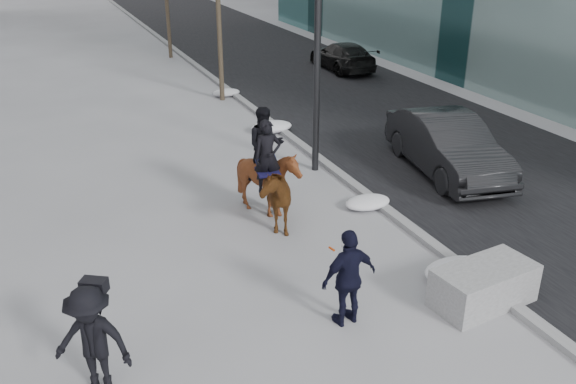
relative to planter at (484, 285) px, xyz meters
name	(u,v)px	position (x,y,z in m)	size (l,w,h in m)	color
ground	(313,290)	(-2.59, 1.57, -0.37)	(120.00, 120.00, 0.00)	gray
road	(370,108)	(4.41, 11.57, -0.36)	(8.00, 90.00, 0.01)	black
curb	(268,120)	(0.41, 11.57, -0.31)	(0.25, 90.00, 0.12)	gray
planter	(484,285)	(0.00, 0.00, 0.00)	(1.85, 0.92, 0.74)	#99999C
car_near	(447,145)	(3.17, 5.41, 0.42)	(1.67, 4.79, 1.58)	black
car_far	(342,56)	(6.42, 17.58, 0.25)	(1.75, 4.29, 1.25)	black
tree_near	(219,23)	(-0.19, 14.80, 2.48)	(1.20, 1.20, 5.70)	#32281D
tree_far	(167,4)	(-0.19, 23.34, 2.20)	(1.20, 1.20, 5.13)	#3C3023
mounted_left	(270,188)	(-2.34, 4.37, 0.53)	(1.13, 1.97, 2.41)	#472B0E
mounted_right	(268,173)	(-2.18, 4.92, 0.65)	(1.67, 1.79, 2.53)	#4D260F
feeder	(349,278)	(-2.48, 0.46, 0.51)	(1.07, 0.91, 1.75)	black
camera_crew	(92,341)	(-6.60, 0.39, 0.52)	(1.31, 1.15, 1.75)	black
snow_piles	(318,163)	(0.11, 6.97, -0.21)	(1.37, 15.18, 0.35)	silver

